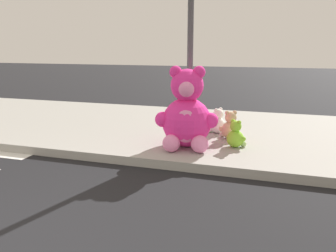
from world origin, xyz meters
TOP-DOWN VIEW (x-y plane):
  - sidewalk at (0.00, 5.20)m, footprint 28.00×4.40m
  - sign_pole at (1.00, 4.40)m, footprint 0.56×0.11m
  - plush_pink_large at (1.09, 3.81)m, footprint 1.07×0.98m
  - plush_white at (1.47, 4.90)m, footprint 0.37×0.36m
  - plush_tan at (1.76, 4.55)m, footprint 0.38×0.39m
  - plush_lime at (1.92, 4.04)m, footprint 0.34×0.35m

SIDE VIEW (x-z plane):
  - sidewalk at x=0.00m, z-range 0.00..0.15m
  - plush_lime at x=1.92m, z-range 0.10..0.59m
  - plush_white at x=1.47m, z-range 0.10..0.62m
  - plush_tan at x=1.76m, z-range 0.10..0.64m
  - plush_pink_large at x=1.09m, z-range 0.01..1.41m
  - sign_pole at x=1.00m, z-range 0.25..3.45m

